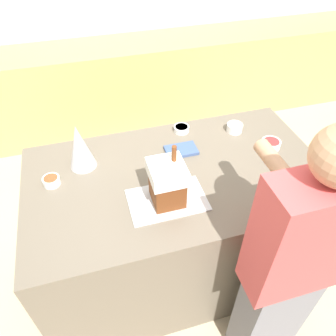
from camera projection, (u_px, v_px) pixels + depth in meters
ground_plane at (175, 263)px, 2.53m from camera, size 12.00×12.00×0.00m
back_cabinet_block at (123, 86)px, 3.63m from camera, size 6.00×0.60×0.94m
kitchen_island at (176, 225)px, 2.21m from camera, size 1.74×0.98×0.95m
baking_tray at (167, 200)px, 1.73m from camera, size 0.41×0.26×0.01m
gingerbread_house at (167, 182)px, 1.64m from camera, size 0.18×0.19×0.33m
decorative_tree at (80, 147)px, 1.85m from camera, size 0.16×0.16×0.28m
candy_bowl_near_tray_right at (271, 144)px, 2.05m from camera, size 0.12×0.12×0.05m
candy_bowl_beside_tree at (51, 181)px, 1.81m from camera, size 0.09×0.09×0.05m
candy_bowl_center_rear at (235, 127)px, 2.17m from camera, size 0.10×0.10×0.05m
candy_bowl_behind_tray at (181, 129)px, 2.18m from camera, size 0.10×0.10×0.04m
cookbook at (181, 150)px, 2.03m from camera, size 0.20×0.12×0.02m
person at (289, 270)px, 1.52m from camera, size 0.44×0.55×1.68m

